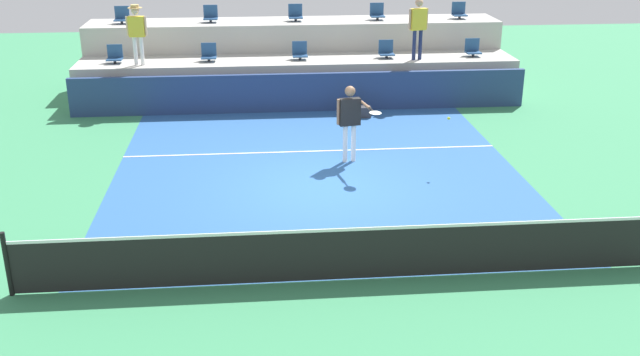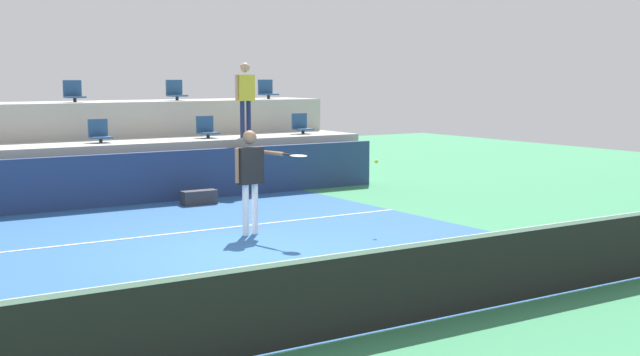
% 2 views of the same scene
% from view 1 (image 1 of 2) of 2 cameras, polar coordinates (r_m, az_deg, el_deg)
% --- Properties ---
extents(ground_plane, '(40.00, 40.00, 0.00)m').
position_cam_1_polar(ground_plane, '(15.56, 0.07, -0.79)').
color(ground_plane, '#388456').
extents(court_inner_paint, '(9.00, 10.00, 0.01)m').
position_cam_1_polar(court_inner_paint, '(16.49, -0.25, 0.51)').
color(court_inner_paint, '#285693').
rests_on(court_inner_paint, ground_plane).
extents(court_service_line, '(9.00, 0.06, 0.00)m').
position_cam_1_polar(court_service_line, '(17.80, -0.64, 2.10)').
color(court_service_line, white).
rests_on(court_service_line, ground_plane).
extents(tennis_net, '(10.48, 0.08, 1.07)m').
position_cam_1_polar(tennis_net, '(11.73, 1.90, -5.79)').
color(tennis_net, black).
rests_on(tennis_net, ground_plane).
extents(sponsor_backboard, '(13.00, 0.16, 1.10)m').
position_cam_1_polar(sponsor_backboard, '(21.09, -1.45, 6.67)').
color(sponsor_backboard, navy).
rests_on(sponsor_backboard, ground_plane).
extents(seating_tier_lower, '(13.00, 1.80, 1.25)m').
position_cam_1_polar(seating_tier_lower, '(22.33, -1.68, 7.68)').
color(seating_tier_lower, '#ADAAA3').
rests_on(seating_tier_lower, ground_plane).
extents(seating_tier_upper, '(13.00, 1.80, 2.10)m').
position_cam_1_polar(seating_tier_upper, '(23.99, -1.97, 9.66)').
color(seating_tier_upper, '#ADAAA3').
rests_on(seating_tier_upper, ground_plane).
extents(stadium_chair_lower_far_left, '(0.44, 0.40, 0.52)m').
position_cam_1_polar(stadium_chair_lower_far_left, '(22.40, -15.67, 9.16)').
color(stadium_chair_lower_far_left, '#2D2D33').
rests_on(stadium_chair_lower_far_left, seating_tier_lower).
extents(stadium_chair_lower_left, '(0.44, 0.40, 0.52)m').
position_cam_1_polar(stadium_chair_lower_left, '(22.08, -8.64, 9.53)').
color(stadium_chair_lower_left, '#2D2D33').
rests_on(stadium_chair_lower_left, seating_tier_lower).
extents(stadium_chair_lower_center, '(0.44, 0.40, 0.52)m').
position_cam_1_polar(stadium_chair_lower_center, '(22.09, -1.58, 9.76)').
color(stadium_chair_lower_center, '#2D2D33').
rests_on(stadium_chair_lower_center, seating_tier_lower).
extents(stadium_chair_lower_right, '(0.44, 0.40, 0.52)m').
position_cam_1_polar(stadium_chair_lower_right, '(22.40, 5.17, 9.85)').
color(stadium_chair_lower_right, '#2D2D33').
rests_on(stadium_chair_lower_right, seating_tier_lower).
extents(stadium_chair_lower_far_right, '(0.44, 0.40, 0.52)m').
position_cam_1_polar(stadium_chair_lower_far_right, '(23.02, 11.79, 9.80)').
color(stadium_chair_lower_far_right, '#2D2D33').
rests_on(stadium_chair_lower_far_right, seating_tier_lower).
extents(stadium_chair_upper_far_left, '(0.44, 0.40, 0.52)m').
position_cam_1_polar(stadium_chair_upper_far_left, '(24.01, -15.15, 12.04)').
color(stadium_chair_upper_far_left, '#2D2D33').
rests_on(stadium_chair_upper_far_left, seating_tier_upper).
extents(stadium_chair_upper_left, '(0.44, 0.40, 0.52)m').
position_cam_1_polar(stadium_chair_upper_left, '(23.71, -8.51, 12.41)').
color(stadium_chair_upper_left, '#2D2D33').
rests_on(stadium_chair_upper_left, seating_tier_upper).
extents(stadium_chair_upper_center, '(0.44, 0.40, 0.52)m').
position_cam_1_polar(stadium_chair_upper_center, '(23.71, -1.92, 12.63)').
color(stadium_chair_upper_center, '#2D2D33').
rests_on(stadium_chair_upper_center, seating_tier_upper).
extents(stadium_chair_upper_right, '(0.44, 0.40, 0.52)m').
position_cam_1_polar(stadium_chair_upper_right, '(24.00, 4.47, 12.68)').
color(stadium_chair_upper_right, '#2D2D33').
rests_on(stadium_chair_upper_right, seating_tier_upper).
extents(stadium_chair_upper_far_right, '(0.44, 0.40, 0.52)m').
position_cam_1_polar(stadium_chair_upper_far_right, '(24.59, 10.76, 12.59)').
color(stadium_chair_upper_far_right, '#2D2D33').
rests_on(stadium_chair_upper_far_right, seating_tier_upper).
extents(tennis_player, '(0.91, 1.20, 1.80)m').
position_cam_1_polar(tennis_player, '(16.77, 2.39, 4.86)').
color(tennis_player, white).
rests_on(tennis_player, ground_plane).
extents(spectator_with_hat, '(0.58, 0.41, 1.71)m').
position_cam_1_polar(spectator_with_hat, '(21.76, -14.07, 11.21)').
color(spectator_with_hat, white).
rests_on(spectator_with_hat, seating_tier_lower).
extents(spectator_in_grey, '(0.61, 0.29, 1.78)m').
position_cam_1_polar(spectator_in_grey, '(22.05, 7.65, 11.88)').
color(spectator_in_grey, navy).
rests_on(spectator_in_grey, seating_tier_lower).
extents(tennis_ball, '(0.07, 0.07, 0.07)m').
position_cam_1_polar(tennis_ball, '(16.42, 9.98, 4.59)').
color(tennis_ball, '#CCE033').
extents(equipment_bag, '(0.76, 0.28, 0.30)m').
position_cam_1_polar(equipment_bag, '(20.60, 2.91, 5.14)').
color(equipment_bag, '#333338').
rests_on(equipment_bag, ground_plane).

